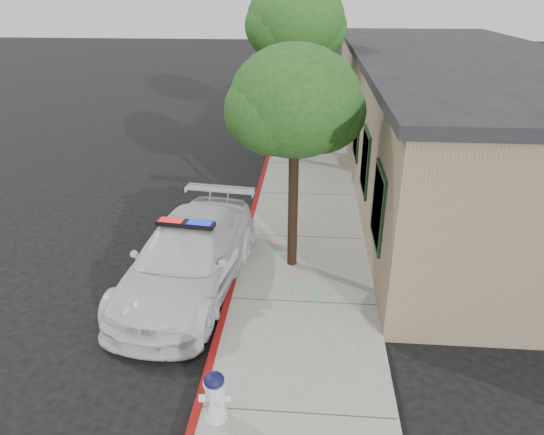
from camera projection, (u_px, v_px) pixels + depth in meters
The scene contains 9 objects.
ground at pixel (226, 304), 10.51m from camera, with size 120.00×120.00×0.00m, color black.
sidewalk at pixel (304, 239), 13.07m from camera, with size 3.20×60.00×0.15m, color gray.
red_curb at pixel (246, 237), 13.18m from camera, with size 0.14×60.00×0.16m, color maroon.
clapboard_building at pixel (454, 114), 17.25m from camera, with size 7.30×20.89×4.24m.
police_car at pixel (188, 257), 10.79m from camera, with size 2.76×5.50×1.65m.
fire_hydrant at pixel (215, 396), 7.37m from camera, with size 0.50×0.43×0.87m.
street_tree_near at pixel (295, 106), 10.17m from camera, with size 2.97×2.75×5.04m.
street_tree_mid at pixel (296, 24), 17.05m from camera, with size 3.58×3.38×6.46m.
street_tree_far at pixel (289, 33), 18.84m from camera, with size 3.17×3.23×5.90m.
Camera 1 is at (1.69, -8.63, 6.14)m, focal length 32.41 mm.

